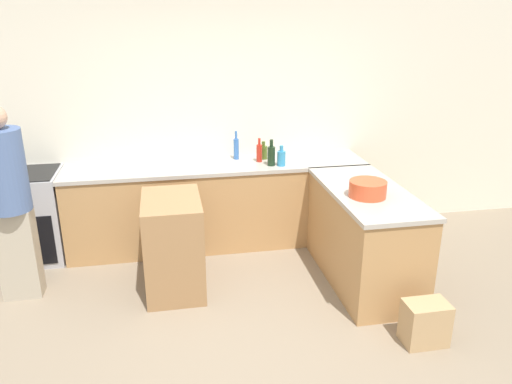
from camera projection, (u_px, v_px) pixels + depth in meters
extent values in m
plane|color=gray|center=(246.00, 342.00, 3.94)|extent=(14.00, 14.00, 0.00)
cube|color=silver|center=(212.00, 118.00, 5.52)|extent=(8.00, 0.06, 2.70)
cube|color=tan|center=(218.00, 206.00, 5.50)|extent=(3.19, 0.65, 0.88)
cube|color=#ADA89E|center=(217.00, 166.00, 5.35)|extent=(3.22, 0.68, 0.04)
cube|color=tan|center=(364.00, 237.00, 4.73)|extent=(0.66, 1.50, 0.88)
cube|color=#ADA89E|center=(367.00, 192.00, 4.57)|extent=(0.69, 1.53, 0.04)
cube|color=#ADADB2|center=(30.00, 217.00, 5.16)|extent=(0.69, 0.65, 0.92)
cube|color=black|center=(24.00, 242.00, 4.90)|extent=(0.58, 0.01, 0.52)
cube|color=black|center=(22.00, 174.00, 5.00)|extent=(0.63, 0.59, 0.01)
cube|color=#997047|center=(173.00, 245.00, 4.57)|extent=(0.52, 0.76, 0.90)
cylinder|color=#DB512D|center=(368.00, 189.00, 4.37)|extent=(0.33, 0.33, 0.14)
cylinder|color=#475B1E|center=(263.00, 153.00, 5.51)|extent=(0.09, 0.09, 0.14)
cylinder|color=#475B1E|center=(263.00, 144.00, 5.47)|extent=(0.04, 0.04, 0.05)
cylinder|color=red|center=(259.00, 153.00, 5.39)|extent=(0.06, 0.06, 0.19)
cylinder|color=red|center=(259.00, 142.00, 5.35)|extent=(0.03, 0.03, 0.07)
cylinder|color=#386BB7|center=(236.00, 149.00, 5.48)|extent=(0.06, 0.06, 0.23)
cylinder|color=#386BB7|center=(236.00, 135.00, 5.43)|extent=(0.03, 0.03, 0.09)
cylinder|color=#338CBF|center=(281.00, 158.00, 5.25)|extent=(0.09, 0.09, 0.16)
cylinder|color=#338CBF|center=(281.00, 148.00, 5.22)|extent=(0.04, 0.04, 0.06)
cylinder|color=black|center=(271.00, 156.00, 5.26)|extent=(0.08, 0.08, 0.20)
cylinder|color=black|center=(271.00, 143.00, 5.21)|extent=(0.04, 0.04, 0.08)
cube|color=#ADA38E|center=(19.00, 253.00, 4.46)|extent=(0.33, 0.20, 0.84)
cylinder|color=#4C6699|center=(4.00, 171.00, 4.20)|extent=(0.37, 0.37, 0.71)
cube|color=tan|center=(425.00, 323.00, 3.88)|extent=(0.34, 0.23, 0.35)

